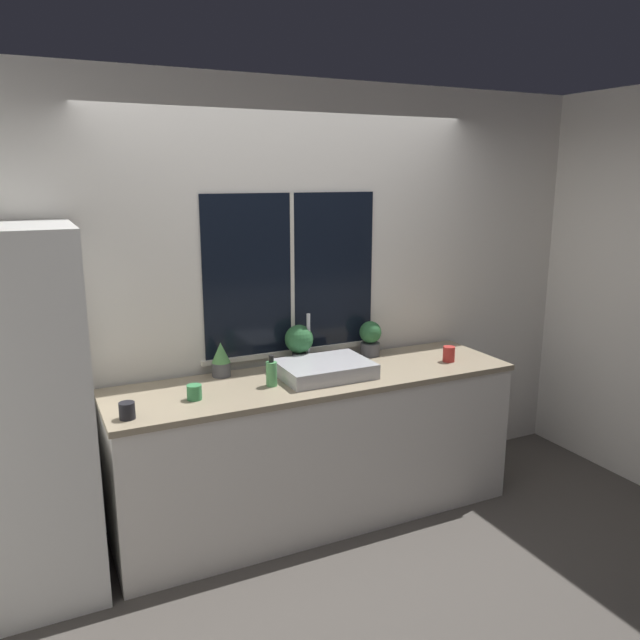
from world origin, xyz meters
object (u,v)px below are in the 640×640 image
at_px(mug_black, 127,411).
at_px(mug_red, 449,354).
at_px(potted_plant_left, 221,359).
at_px(soap_bottle, 271,373).
at_px(mug_green, 194,392).
at_px(potted_plant_right, 370,337).
at_px(sink, 324,369).
at_px(refrigerator, 19,418).
at_px(potted_plant_center, 299,341).

xyz_separation_m(mug_black, mug_red, (2.06, 0.11, 0.01)).
bearing_deg(potted_plant_left, soap_bottle, -54.95).
bearing_deg(mug_green, potted_plant_right, 14.26).
relative_size(sink, soap_bottle, 2.97).
bearing_deg(potted_plant_left, sink, -25.10).
distance_m(potted_plant_right, mug_black, 1.73).
relative_size(refrigerator, potted_plant_left, 8.97).
height_order(sink, potted_plant_center, sink).
distance_m(potted_plant_right, soap_bottle, 0.88).
relative_size(refrigerator, potted_plant_right, 8.02).
bearing_deg(sink, mug_green, -175.56).
relative_size(potted_plant_left, potted_plant_center, 0.79).
bearing_deg(sink, mug_black, -170.94).
xyz_separation_m(potted_plant_right, soap_bottle, (-0.83, -0.30, -0.05)).
height_order(potted_plant_left, mug_green, potted_plant_left).
distance_m(refrigerator, potted_plant_left, 1.15).
bearing_deg(refrigerator, mug_black, -22.42).
height_order(mug_black, mug_red, mug_red).
xyz_separation_m(sink, mug_black, (-1.19, -0.19, -0.00)).
relative_size(soap_bottle, mug_red, 1.83).
relative_size(refrigerator, soap_bottle, 10.30).
xyz_separation_m(refrigerator, mug_black, (0.49, -0.20, 0.02)).
bearing_deg(potted_plant_center, soap_bottle, -135.89).
bearing_deg(potted_plant_left, potted_plant_right, 0.00).
relative_size(sink, mug_green, 6.61).
distance_m(refrigerator, soap_bottle, 1.33).
bearing_deg(soap_bottle, refrigerator, 178.03).
bearing_deg(potted_plant_center, sink, -79.80).
bearing_deg(potted_plant_right, mug_black, -164.73).
bearing_deg(sink, potted_plant_right, 29.16).
distance_m(refrigerator, potted_plant_center, 1.66).
distance_m(refrigerator, mug_red, 2.55).
relative_size(refrigerator, mug_red, 18.86).
distance_m(potted_plant_right, mug_red, 0.53).
distance_m(sink, potted_plant_left, 0.63).
height_order(potted_plant_center, mug_black, potted_plant_center).
xyz_separation_m(potted_plant_center, potted_plant_right, (0.52, 0.00, -0.04)).
height_order(refrigerator, potted_plant_left, refrigerator).
relative_size(potted_plant_center, mug_red, 2.65).
bearing_deg(soap_bottle, sink, 5.45).
distance_m(potted_plant_right, mug_green, 1.34).
height_order(refrigerator, sink, refrigerator).
distance_m(soap_bottle, mug_red, 1.23).
height_order(refrigerator, mug_red, refrigerator).
relative_size(potted_plant_center, mug_black, 3.10).
bearing_deg(potted_plant_left, mug_red, -13.58).
height_order(potted_plant_center, potted_plant_right, potted_plant_center).
distance_m(potted_plant_left, mug_red, 1.48).
xyz_separation_m(potted_plant_left, potted_plant_center, (0.52, 0.00, 0.05)).
height_order(sink, potted_plant_left, sink).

